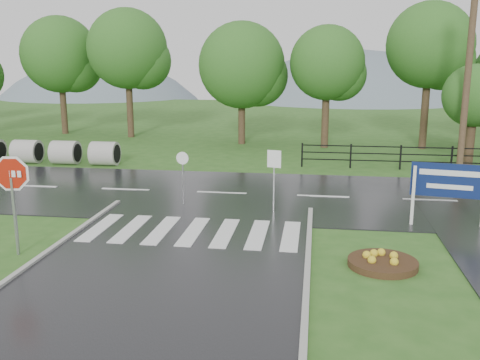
# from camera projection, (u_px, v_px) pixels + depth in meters

# --- Properties ---
(ground) EXTENTS (120.00, 120.00, 0.00)m
(ground) POSITION_uv_depth(u_px,v_px,m) (141.00, 305.00, 11.65)
(ground) COLOR #2F5E1F
(ground) RESTS_ON ground
(main_road) EXTENTS (90.00, 8.00, 0.04)m
(main_road) POSITION_uv_depth(u_px,v_px,m) (222.00, 194.00, 21.31)
(main_road) COLOR black
(main_road) RESTS_ON ground
(crosswalk) EXTENTS (6.50, 2.80, 0.02)m
(crosswalk) POSITION_uv_depth(u_px,v_px,m) (193.00, 231.00, 16.47)
(crosswalk) COLOR silver
(crosswalk) RESTS_ON ground
(fence_west) EXTENTS (9.58, 0.08, 1.20)m
(fence_west) POSITION_uv_depth(u_px,v_px,m) (401.00, 155.00, 25.87)
(fence_west) COLOR black
(fence_west) RESTS_ON ground
(hills) EXTENTS (102.00, 48.00, 48.00)m
(hills) POSITION_uv_depth(u_px,v_px,m) (313.00, 206.00, 77.35)
(hills) COLOR slate
(hills) RESTS_ON ground
(treeline) EXTENTS (83.20, 5.20, 10.00)m
(treeline) POSITION_uv_depth(u_px,v_px,m) (275.00, 142.00, 34.69)
(treeline) COLOR #265D1D
(treeline) RESTS_ON ground
(culvert_pipes) EXTENTS (11.80, 1.20, 1.20)m
(culvert_pipes) POSITION_uv_depth(u_px,v_px,m) (8.00, 151.00, 27.69)
(culvert_pipes) COLOR #9E9B93
(culvert_pipes) RESTS_ON ground
(stop_sign) EXTENTS (1.29, 0.23, 2.93)m
(stop_sign) POSITION_uv_depth(u_px,v_px,m) (12.00, 183.00, 14.21)
(stop_sign) COLOR #939399
(stop_sign) RESTS_ON ground
(estate_billboard) EXTENTS (2.33, 0.46, 2.06)m
(estate_billboard) POSITION_uv_depth(u_px,v_px,m) (450.00, 184.00, 16.79)
(estate_billboard) COLOR silver
(estate_billboard) RESTS_ON ground
(flower_bed) EXTENTS (1.79, 1.79, 0.36)m
(flower_bed) POSITION_uv_depth(u_px,v_px,m) (383.00, 262.00, 13.79)
(flower_bed) COLOR #332111
(flower_bed) RESTS_ON ground
(reg_sign_small) EXTENTS (0.48, 0.13, 2.22)m
(reg_sign_small) POSITION_uv_depth(u_px,v_px,m) (274.00, 169.00, 18.32)
(reg_sign_small) COLOR #939399
(reg_sign_small) RESTS_ON ground
(reg_sign_round) EXTENTS (0.46, 0.08, 1.98)m
(reg_sign_round) POSITION_uv_depth(u_px,v_px,m) (183.00, 171.00, 19.40)
(reg_sign_round) COLOR #939399
(reg_sign_round) RESTS_ON ground
(utility_pole_east) EXTENTS (1.56, 0.64, 9.11)m
(utility_pole_east) POSITION_uv_depth(u_px,v_px,m) (468.00, 73.00, 24.16)
(utility_pole_east) COLOR #473523
(utility_pole_east) RESTS_ON ground
(entrance_tree_left) EXTENTS (3.07, 3.07, 5.05)m
(entrance_tree_left) POSITION_uv_depth(u_px,v_px,m) (474.00, 96.00, 26.22)
(entrance_tree_left) COLOR #3D2B1C
(entrance_tree_left) RESTS_ON ground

